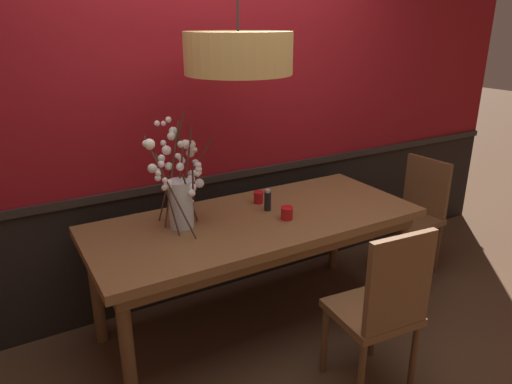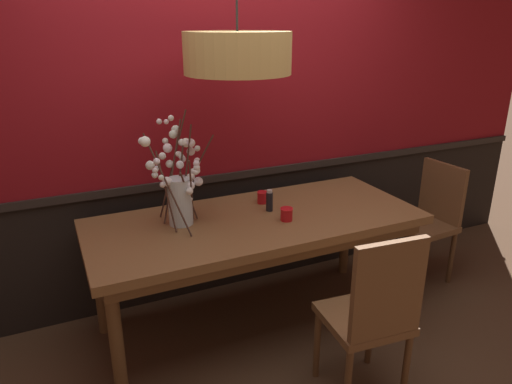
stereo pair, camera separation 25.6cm
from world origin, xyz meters
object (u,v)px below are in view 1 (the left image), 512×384
Objects in this scene: chair_head_east_end at (414,211)px; vase_with_blossoms at (180,191)px; candle_holder_nearer_edge at (258,197)px; pendant_lamp at (239,53)px; chair_far_side_right at (232,205)px; candle_holder_nearer_center at (287,213)px; dining_table at (256,230)px; chair_far_side_left at (168,220)px; condiment_bottle at (268,200)px; chair_near_side_right at (382,306)px.

chair_head_east_end is 1.38× the size of vase_with_blossoms.
candle_holder_nearer_edge is at bearing 172.45° from chair_head_east_end.
pendant_lamp is (-1.56, -0.04, 1.24)m from chair_head_east_end.
chair_head_east_end reaches higher than candle_holder_nearer_edge.
chair_far_side_right is 1.02m from candle_holder_nearer_center.
pendant_lamp is at bearing -177.99° from dining_table.
condiment_bottle is (0.40, -0.76, 0.33)m from chair_far_side_left.
condiment_bottle is at bearing -95.92° from candle_holder_nearer_edge.
candle_holder_nearer_center is at bearing -88.15° from candle_holder_nearer_edge.
dining_table is 25.12× the size of candle_holder_nearer_edge.
pendant_lamp is (-0.11, -0.00, 1.06)m from dining_table.
candle_holder_nearer_edge is (-1.31, 0.17, 0.31)m from chair_head_east_end.
condiment_bottle is 0.94m from pendant_lamp.
candle_holder_nearer_edge is (0.14, 0.21, 0.13)m from dining_table.
chair_far_side_right reaches higher than candle_holder_nearer_edge.
chair_near_side_right reaches higher than candle_holder_nearer_center.
dining_table is 0.54m from vase_with_blossoms.
chair_head_east_end is 11.35× the size of candle_holder_nearer_center.
vase_with_blossoms is 8.10× the size of candle_holder_nearer_edge.
chair_far_side_left is 1.33× the size of vase_with_blossoms.
candle_holder_nearer_edge is at bearing -101.27° from chair_far_side_right.
chair_head_east_end is at bearing -7.55° from candle_holder_nearer_edge.
candle_holder_nearer_center is at bearing -21.16° from vase_with_blossoms.
vase_with_blossoms is at bearing 160.69° from pendant_lamp.
chair_far_side_left is 1.50m from pendant_lamp.
vase_with_blossoms reaches higher than chair_head_east_end.
candle_holder_nearer_edge is at bearing 40.22° from pendant_lamp.
dining_table is 2.32× the size of chair_far_side_left.
condiment_bottle is (0.12, 0.07, 0.15)m from dining_table.
chair_far_side_right is (0.55, 0.02, 0.00)m from chair_far_side_left.
dining_table is 0.28m from candle_holder_nearer_edge.
chair_near_side_right reaches higher than chair_far_side_left.
candle_holder_nearer_edge is 0.14m from condiment_bottle.
chair_far_side_right is at bearing 83.03° from candle_holder_nearer_center.
condiment_bottle is (0.56, -0.05, -0.15)m from vase_with_blossoms.
chair_far_side_right is (0.01, 1.69, -0.03)m from chair_near_side_right.
vase_with_blossoms reaches higher than chair_near_side_right.
condiment_bottle reaches higher than dining_table.
pendant_lamp is (-0.23, -0.07, 0.91)m from condiment_bottle.
chair_far_side_right is (-1.19, 0.82, 0.00)m from chair_head_east_end.
chair_near_side_right is 1.51m from pendant_lamp.
chair_near_side_right reaches higher than candle_holder_nearer_edge.
chair_far_side_left is at bearing 114.42° from candle_holder_nearer_center.
chair_far_side_right is at bearing 89.49° from chair_near_side_right.
vase_with_blossoms is (-0.16, -0.72, 0.48)m from chair_far_side_left.
pendant_lamp is at bearing -139.78° from candle_holder_nearer_edge.
candle_holder_nearer_edge is at bearing 56.01° from dining_table.
chair_head_east_end is at bearing -34.63° from chair_far_side_right.
chair_head_east_end is (1.45, 0.03, -0.18)m from dining_table.
dining_table is at bearing -71.33° from chair_far_side_left.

